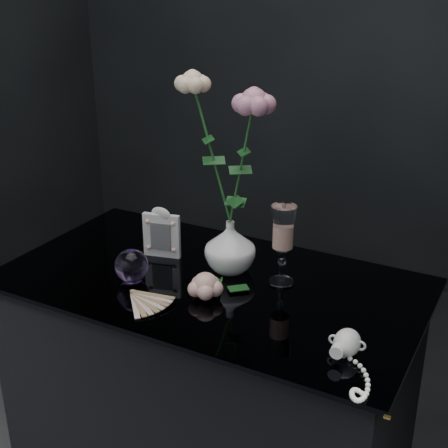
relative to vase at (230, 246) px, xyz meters
The scene contains 9 objects.
table 0.45m from the vase, 105.10° to the right, with size 1.05×0.58×0.76m.
vase is the anchor object (origin of this frame).
wine_glass 0.15m from the vase, ahead, with size 0.06×0.06×0.20m, color white, non-canonical shape.
picture_frame 0.20m from the vase, behind, with size 0.11×0.08×0.14m, color silver, non-canonical shape.
paperweight 0.25m from the vase, 138.57° to the right, with size 0.08×0.08×0.08m, color #B386DA, non-canonical shape.
paper_fan 0.28m from the vase, 120.28° to the right, with size 0.21×0.16×0.02m, color beige, non-canonical shape.
loose_rose 0.16m from the vase, 84.83° to the right, with size 0.14×0.19×0.06m, color #F1AC9B, non-canonical shape.
pearl_jar 0.44m from the vase, 29.74° to the right, with size 0.19×0.20×0.06m, color white, non-canonical shape.
roses 0.27m from the vase, behind, with size 0.23×0.11×0.41m.
Camera 1 is at (0.69, -1.16, 1.49)m, focal length 50.00 mm.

